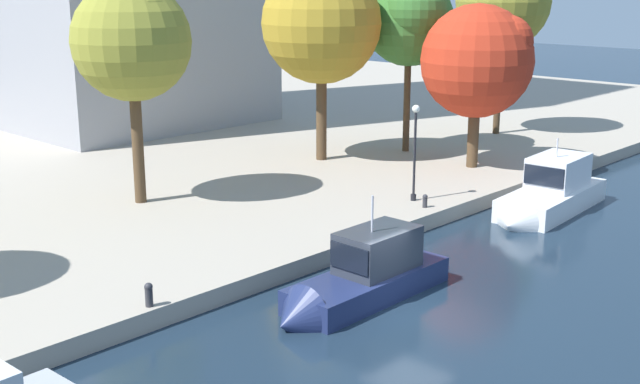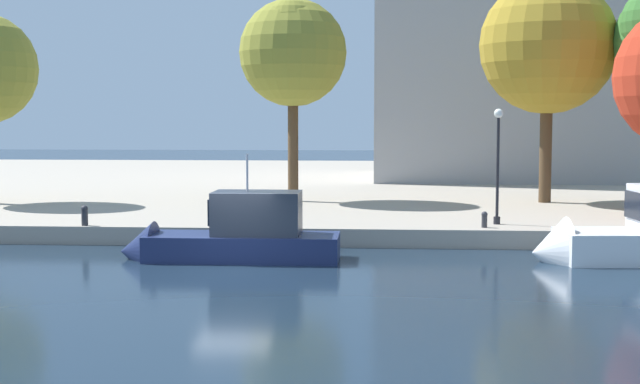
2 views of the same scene
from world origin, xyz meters
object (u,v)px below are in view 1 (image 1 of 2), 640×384
at_px(tree_2, 319,21).
at_px(motor_yacht_1, 359,284).
at_px(mooring_bollard_0, 425,200).
at_px(mooring_bollard_1, 149,294).
at_px(tree_1, 131,37).
at_px(motor_yacht_2, 547,199).
at_px(tree_4, 408,20).
at_px(lamp_post, 415,145).
at_px(tree_3, 477,59).

bearing_deg(tree_2, motor_yacht_1, -132.39).
xyz_separation_m(mooring_bollard_0, mooring_bollard_1, (-15.67, -0.54, 0.10)).
height_order(mooring_bollard_1, tree_1, tree_1).
xyz_separation_m(motor_yacht_1, motor_yacht_2, (14.69, 0.67, 0.07)).
distance_m(mooring_bollard_0, tree_4, 14.63).
distance_m(motor_yacht_2, lamp_post, 7.08).
xyz_separation_m(tree_1, tree_2, (12.73, 0.42, 0.22)).
relative_size(motor_yacht_1, mooring_bollard_0, 12.26).
height_order(lamp_post, tree_2, tree_2).
bearing_deg(motor_yacht_1, tree_2, -132.76).
bearing_deg(mooring_bollard_1, tree_4, 19.66).
bearing_deg(motor_yacht_2, motor_yacht_1, -2.00).
height_order(mooring_bollard_1, tree_4, tree_4).
distance_m(lamp_post, tree_3, 8.96).
relative_size(mooring_bollard_0, tree_2, 0.06).
bearing_deg(tree_3, motor_yacht_2, -117.05).
xyz_separation_m(motor_yacht_1, tree_1, (0.76, 14.36, 7.80)).
distance_m(lamp_post, tree_1, 13.93).
bearing_deg(tree_3, mooring_bollard_0, -160.13).
relative_size(tree_1, tree_4, 0.98).
bearing_deg(tree_1, mooring_bollard_1, -123.19).
distance_m(motor_yacht_1, tree_4, 23.74).
relative_size(mooring_bollard_0, tree_1, 0.06).
distance_m(motor_yacht_2, tree_4, 14.70).
height_order(lamp_post, tree_4, tree_4).
xyz_separation_m(motor_yacht_1, lamp_post, (9.94, 5.16, 2.77)).
relative_size(motor_yacht_1, lamp_post, 1.68).
bearing_deg(tree_2, mooring_bollard_0, -111.20).
bearing_deg(mooring_bollard_1, motor_yacht_2, -7.62).
distance_m(tree_3, tree_4, 5.60).
bearing_deg(tree_3, motor_yacht_1, -158.31).
relative_size(motor_yacht_1, mooring_bollard_1, 9.54).
height_order(tree_3, tree_4, tree_4).
xyz_separation_m(tree_1, tree_3, (17.25, -7.20, -1.67)).
xyz_separation_m(motor_yacht_1, tree_4, (18.59, 12.39, 8.03)).
bearing_deg(tree_2, lamp_post, -110.26).
bearing_deg(motor_yacht_1, tree_4, -146.68).
relative_size(mooring_bollard_1, tree_2, 0.07).
bearing_deg(lamp_post, tree_1, 134.94).
bearing_deg(lamp_post, motor_yacht_1, -152.56).
height_order(mooring_bollard_0, lamp_post, lamp_post).
bearing_deg(tree_4, mooring_bollard_1, -160.34).
height_order(lamp_post, tree_3, tree_3).
bearing_deg(mooring_bollard_0, lamp_post, 61.36).
bearing_deg(tree_3, tree_1, 157.35).
bearing_deg(tree_4, tree_1, 173.71).
bearing_deg(tree_4, lamp_post, -140.08).
height_order(motor_yacht_1, tree_2, tree_2).
distance_m(tree_2, tree_4, 5.63).
xyz_separation_m(motor_yacht_2, tree_2, (-1.20, 14.11, 7.95)).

